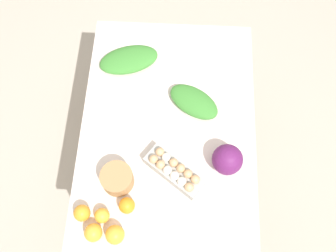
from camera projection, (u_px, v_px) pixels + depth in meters
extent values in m
plane|color=#B2A899|center=(168.00, 171.00, 2.55)|extent=(8.00, 8.00, 0.00)
cube|color=silver|center=(168.00, 129.00, 1.86)|extent=(1.26, 0.86, 0.03)
cylinder|color=tan|center=(229.00, 73.00, 2.43)|extent=(0.06, 0.06, 0.74)
cylinder|color=tan|center=(94.00, 251.00, 2.00)|extent=(0.06, 0.06, 0.74)
cylinder|color=tan|center=(116.00, 68.00, 2.44)|extent=(0.06, 0.06, 0.74)
sphere|color=#601E5B|center=(227.00, 160.00, 1.71)|extent=(0.14, 0.14, 0.14)
cube|color=#A8A8A3|center=(174.00, 172.00, 1.73)|extent=(0.25, 0.29, 0.06)
sphere|color=tan|center=(153.00, 159.00, 1.71)|extent=(0.04, 0.04, 0.04)
sphere|color=tan|center=(160.00, 165.00, 1.70)|extent=(0.04, 0.04, 0.04)
sphere|color=white|center=(167.00, 170.00, 1.69)|extent=(0.04, 0.04, 0.04)
sphere|color=white|center=(175.00, 176.00, 1.68)|extent=(0.04, 0.04, 0.04)
sphere|color=white|center=(182.00, 181.00, 1.67)|extent=(0.04, 0.04, 0.04)
sphere|color=tan|center=(189.00, 187.00, 1.66)|extent=(0.04, 0.04, 0.04)
sphere|color=tan|center=(160.00, 152.00, 1.72)|extent=(0.04, 0.04, 0.04)
sphere|color=white|center=(167.00, 157.00, 1.71)|extent=(0.04, 0.04, 0.04)
sphere|color=tan|center=(174.00, 163.00, 1.70)|extent=(0.04, 0.04, 0.04)
sphere|color=tan|center=(181.00, 168.00, 1.69)|extent=(0.04, 0.04, 0.04)
sphere|color=tan|center=(188.00, 174.00, 1.68)|extent=(0.04, 0.04, 0.04)
sphere|color=tan|center=(195.00, 179.00, 1.67)|extent=(0.04, 0.04, 0.04)
cylinder|color=#A87F51|center=(117.00, 179.00, 1.70)|extent=(0.15, 0.15, 0.10)
ellipsoid|color=#3D8433|center=(194.00, 102.00, 1.87)|extent=(0.27, 0.31, 0.07)
ellipsoid|color=#3D8433|center=(129.00, 60.00, 1.96)|extent=(0.25, 0.35, 0.06)
sphere|color=#F9A833|center=(102.00, 216.00, 1.65)|extent=(0.07, 0.07, 0.07)
sphere|color=orange|center=(82.00, 213.00, 1.65)|extent=(0.08, 0.08, 0.08)
sphere|color=#F9A833|center=(115.00, 235.00, 1.61)|extent=(0.08, 0.08, 0.08)
sphere|color=orange|center=(127.00, 205.00, 1.66)|extent=(0.07, 0.07, 0.07)
sphere|color=#F9A833|center=(93.00, 233.00, 1.61)|extent=(0.08, 0.08, 0.08)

